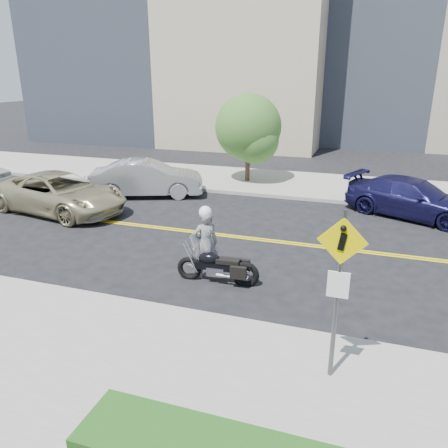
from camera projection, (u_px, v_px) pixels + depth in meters
ground_plane at (219, 235)px, 14.54m from camera, size 120.00×120.00×0.00m
sidewalk_near at (83, 371)px, 7.79m from camera, size 60.00×5.00×0.15m
sidewalk_far at (270, 182)px, 21.24m from camera, size 60.00×5.00×0.15m
building_mid at (436, 3)px, 32.17m from camera, size 18.00×14.00×20.00m
pedestrian_sign at (339, 281)px, 6.99m from camera, size 0.78×0.08×3.00m
motorcyclist at (206, 242)px, 11.25m from camera, size 0.80×0.75×1.95m
motorcycle at (218, 259)px, 11.07m from camera, size 2.12×0.77×1.27m
suv at (59, 193)px, 16.69m from camera, size 5.78×3.40×1.51m
parked_car_silver at (147, 178)px, 18.90m from camera, size 5.04×3.30×1.57m
parked_car_blue at (413, 198)px, 16.17m from camera, size 5.28×3.80×1.42m
tree_far_a at (248, 127)px, 20.44m from camera, size 3.11×3.11×4.25m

